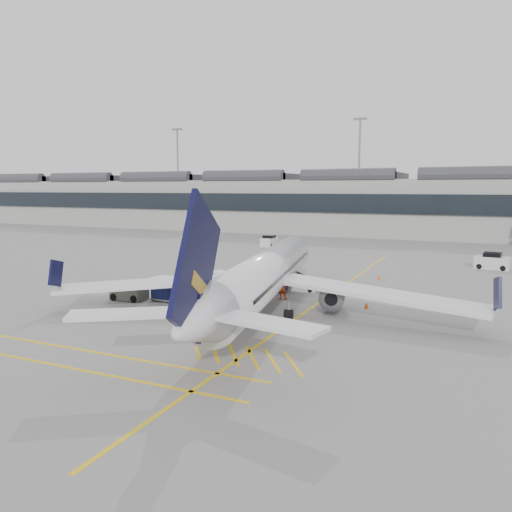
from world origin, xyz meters
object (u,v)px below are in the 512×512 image
at_px(baggage_cart_a, 279,281).
at_px(ramp_agent_a, 248,289).
at_px(airliner_main, 263,276).
at_px(belt_loader, 298,285).
at_px(ramp_agent_b, 282,288).
at_px(pushback_tug, 129,292).

xyz_separation_m(baggage_cart_a, ramp_agent_a, (-1.30, -3.78, -0.11)).
height_order(airliner_main, belt_loader, airliner_main).
height_order(baggage_cart_a, ramp_agent_b, ramp_agent_b).
relative_size(belt_loader, baggage_cart_a, 2.12).
bearing_deg(baggage_cart_a, belt_loader, 33.03).
distance_m(belt_loader, baggage_cart_a, 2.02).
bearing_deg(pushback_tug, baggage_cart_a, 36.81).
xyz_separation_m(ramp_agent_a, ramp_agent_b, (2.67, 0.94, 0.11)).
height_order(airliner_main, ramp_agent_a, airliner_main).
relative_size(ramp_agent_a, pushback_tug, 0.60).
height_order(ramp_agent_a, pushback_tug, ramp_agent_a).
relative_size(airliner_main, baggage_cart_a, 17.31).
relative_size(baggage_cart_a, ramp_agent_b, 1.03).
relative_size(ramp_agent_b, pushback_tug, 0.68).
xyz_separation_m(baggage_cart_a, ramp_agent_b, (1.37, -2.84, -0.00)).
distance_m(baggage_cart_a, pushback_tug, 13.27).
relative_size(airliner_main, ramp_agent_a, 20.16).
bearing_deg(ramp_agent_a, ramp_agent_b, -42.00).
relative_size(airliner_main, pushback_tug, 12.07).
xyz_separation_m(baggage_cart_a, pushback_tug, (-10.28, -8.39, -0.28)).
distance_m(belt_loader, ramp_agent_b, 4.28).
relative_size(baggage_cart_a, ramp_agent_a, 1.16).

